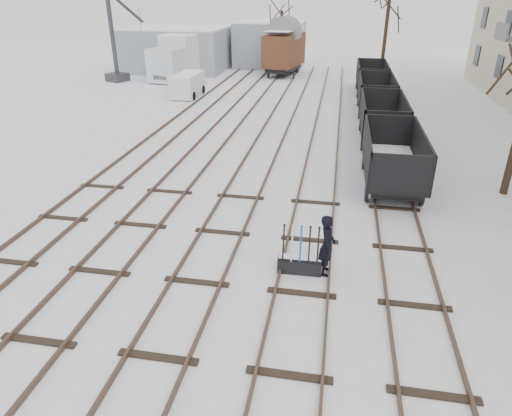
{
  "coord_description": "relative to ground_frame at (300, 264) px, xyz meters",
  "views": [
    {
      "loc": [
        3.6,
        -10.34,
        7.61
      ],
      "look_at": [
        1.23,
        2.71,
        1.2
      ],
      "focal_mm": 32.0,
      "sensor_mm": 36.0,
      "label": 1
    }
  ],
  "objects": [
    {
      "name": "freight_wagon_d",
      "position": [
        3.16,
        26.5,
        0.61
      ],
      "size": [
        2.29,
        5.72,
        2.33
      ],
      "color": "black",
      "rests_on": "ground"
    },
    {
      "name": "ground",
      "position": [
        -2.84,
        -1.09,
        -0.28
      ],
      "size": [
        120.0,
        120.0,
        0.0
      ],
      "primitive_type": "plane",
      "color": "white",
      "rests_on": "ground"
    },
    {
      "name": "tree_far_right",
      "position": [
        4.11,
        29.79,
        3.23
      ],
      "size": [
        0.3,
        0.3,
        7.04
      ],
      "primitive_type": "cylinder",
      "color": "black",
      "rests_on": "ground"
    },
    {
      "name": "shed_left",
      "position": [
        -15.84,
        34.91,
        1.76
      ],
      "size": [
        10.0,
        8.0,
        4.1
      ],
      "color": "#989FAC",
      "rests_on": "ground"
    },
    {
      "name": "tree_far_left",
      "position": [
        -5.46,
        37.19,
        2.53
      ],
      "size": [
        0.3,
        0.3,
        5.63
      ],
      "primitive_type": "cylinder",
      "color": "black",
      "rests_on": "ground"
    },
    {
      "name": "freight_wagon_b",
      "position": [
        3.16,
        13.7,
        0.61
      ],
      "size": [
        2.29,
        5.72,
        2.33
      ],
      "color": "black",
      "rests_on": "ground"
    },
    {
      "name": "shed_right",
      "position": [
        -6.84,
        38.91,
        1.96
      ],
      "size": [
        7.0,
        6.0,
        4.5
      ],
      "color": "#989FAC",
      "rests_on": "ground"
    },
    {
      "name": "tracks",
      "position": [
        -2.84,
        12.59,
        -0.21
      ],
      "size": [
        13.9,
        52.0,
        0.16
      ],
      "color": "black",
      "rests_on": "ground"
    },
    {
      "name": "lorry",
      "position": [
        -13.7,
        30.79,
        1.71
      ],
      "size": [
        3.98,
        8.86,
        3.87
      ],
      "rotation": [
        0.0,
        0.0,
        -0.21
      ],
      "color": "black",
      "rests_on": "ground"
    },
    {
      "name": "freight_wagon_a",
      "position": [
        3.16,
        7.3,
        0.61
      ],
      "size": [
        2.29,
        5.72,
        2.33
      ],
      "color": "black",
      "rests_on": "ground"
    },
    {
      "name": "worker",
      "position": [
        0.75,
        0.1,
        0.66
      ],
      "size": [
        0.46,
        0.69,
        1.88
      ],
      "primitive_type": "imported",
      "rotation": [
        0.0,
        0.0,
        1.59
      ],
      "color": "black",
      "rests_on": "ground"
    },
    {
      "name": "crane",
      "position": [
        -19.09,
        28.05,
        1.8
      ],
      "size": [
        2.07,
        4.71,
        7.92
      ],
      "rotation": [
        0.0,
        0.0,
        -0.4
      ],
      "color": "#313136",
      "rests_on": "ground"
    },
    {
      "name": "box_van_wagon",
      "position": [
        -4.71,
        33.55,
        2.13
      ],
      "size": [
        3.87,
        5.88,
        4.14
      ],
      "rotation": [
        0.0,
        0.0,
        -0.2
      ],
      "color": "black",
      "rests_on": "ground"
    },
    {
      "name": "panel_van",
      "position": [
        -10.82,
        22.85,
        0.61
      ],
      "size": [
        1.8,
        3.92,
        1.73
      ],
      "rotation": [
        0.0,
        0.0,
        0.0
      ],
      "color": "silver",
      "rests_on": "ground"
    },
    {
      "name": "ground_frame",
      "position": [
        0.0,
        0.0,
        0.0
      ],
      "size": [
        1.31,
        0.44,
        1.49
      ],
      "rotation": [
        0.0,
        0.0,
        0.02
      ],
      "color": "black",
      "rests_on": "ground"
    },
    {
      "name": "freight_wagon_c",
      "position": [
        3.16,
        20.1,
        0.61
      ],
      "size": [
        2.29,
        5.72,
        2.33
      ],
      "color": "black",
      "rests_on": "ground"
    }
  ]
}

